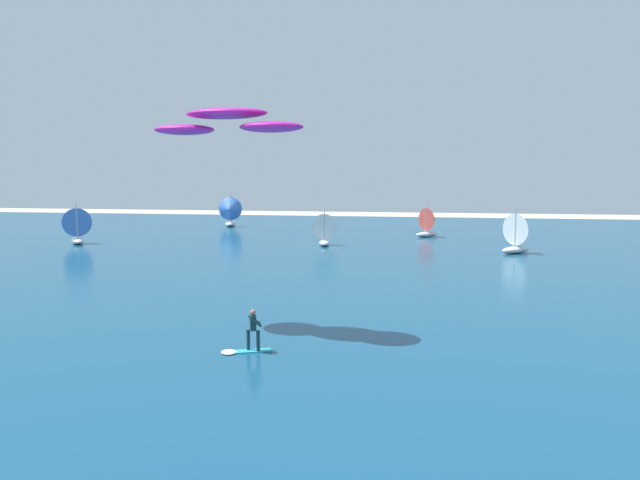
# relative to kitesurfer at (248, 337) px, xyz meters

# --- Properties ---
(ocean) EXTENTS (160.00, 90.00, 0.10)m
(ocean) POSITION_rel_kitesurfer_xyz_m (3.43, 34.34, -0.65)
(ocean) COLOR navy
(ocean) RESTS_ON ground
(kitesurfer) EXTENTS (2.02, 1.28, 1.67)m
(kitesurfer) POSITION_rel_kitesurfer_xyz_m (0.00, 0.00, 0.00)
(kitesurfer) COLOR #26B2CC
(kitesurfer) RESTS_ON ocean
(kite) EXTENTS (7.46, 3.61, 1.09)m
(kite) POSITION_rel_kitesurfer_xyz_m (-1.98, 3.55, 8.54)
(kite) COLOR #B21999
(sailboat_far_right) EXTENTS (3.40, 3.91, 4.44)m
(sailboat_far_right) POSITION_rel_kitesurfer_xyz_m (-19.74, 55.33, 1.43)
(sailboat_far_right) COLOR silver
(sailboat_far_right) RESTS_ON ocean
(sailboat_far_left) EXTENTS (3.51, 3.46, 3.95)m
(sailboat_far_left) POSITION_rel_kitesurfer_xyz_m (14.67, 33.41, 1.21)
(sailboat_far_left) COLOR silver
(sailboat_far_left) RESTS_ON ocean
(sailboat_center_horizon) EXTENTS (3.25, 3.19, 3.65)m
(sailboat_center_horizon) POSITION_rel_kitesurfer_xyz_m (6.82, 46.59, 1.07)
(sailboat_center_horizon) COLOR silver
(sailboat_center_horizon) RESTS_ON ocean
(sailboat_near_shore) EXTENTS (3.38, 3.64, 4.04)m
(sailboat_near_shore) POSITION_rel_kitesurfer_xyz_m (-28.36, 33.26, 1.25)
(sailboat_near_shore) COLOR silver
(sailboat_near_shore) RESTS_ON ocean
(sailboat_outermost) EXTENTS (2.67, 3.08, 3.50)m
(sailboat_outermost) POSITION_rel_kitesurfer_xyz_m (-3.45, 36.33, 1.00)
(sailboat_outermost) COLOR silver
(sailboat_outermost) RESTS_ON ocean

